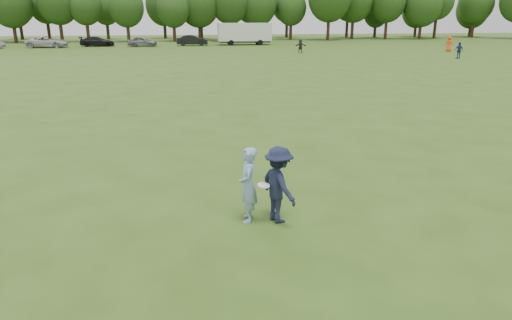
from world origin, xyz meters
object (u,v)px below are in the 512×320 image
at_px(car_c, 47,42).
at_px(car_f, 192,40).
at_px(player_far_d, 300,46).
at_px(player_far_b, 459,50).
at_px(cargo_trailer, 245,33).
at_px(defender, 279,185).
at_px(field_cone, 331,55).
at_px(player_far_c, 449,44).
at_px(thrower, 248,185).
at_px(car_e, 142,42).
at_px(car_d, 97,41).

xyz_separation_m(car_c, car_f, (20.11, 1.20, -0.01)).
bearing_deg(car_f, player_far_d, -137.35).
relative_size(player_far_b, cargo_trailer, 0.19).
height_order(defender, field_cone, defender).
relative_size(player_far_c, field_cone, 6.28).
bearing_deg(thrower, cargo_trailer, 179.12).
bearing_deg(player_far_b, player_far_c, 134.46).
distance_m(thrower, car_f, 61.32).
bearing_deg(cargo_trailer, defender, -97.09).
bearing_deg(player_far_b, player_far_d, -145.49).
height_order(car_e, cargo_trailer, cargo_trailer).
xyz_separation_m(player_far_c, car_e, (-38.43, 15.50, -0.24)).
height_order(player_far_d, car_c, player_far_d).
bearing_deg(defender, player_far_d, -36.36).
relative_size(player_far_b, car_c, 0.31).
height_order(player_far_c, car_d, player_far_c).
bearing_deg(thrower, player_far_b, 149.27).
height_order(defender, player_far_c, player_far_c).
height_order(player_far_c, field_cone, player_far_c).
bearing_deg(player_far_d, defender, -110.81).
bearing_deg(car_d, thrower, -169.38).
xyz_separation_m(car_e, cargo_trailer, (15.06, 1.64, 1.07)).
height_order(player_far_c, car_c, player_far_c).
relative_size(car_f, cargo_trailer, 0.51).
xyz_separation_m(field_cone, cargo_trailer, (-6.82, 21.17, 1.63)).
distance_m(defender, car_d, 63.37).
distance_m(car_e, cargo_trailer, 15.19).
height_order(car_d, cargo_trailer, cargo_trailer).
bearing_deg(car_e, cargo_trailer, -78.63).
bearing_deg(player_far_c, field_cone, 49.91).
bearing_deg(player_far_b, field_cone, -132.08).
bearing_deg(cargo_trailer, car_c, -176.67).
bearing_deg(cargo_trailer, player_far_c, -36.26).
xyz_separation_m(thrower, field_cone, (15.17, 40.59, -0.69)).
height_order(thrower, car_e, thrower).
bearing_deg(player_far_b, cargo_trailer, -163.77).
distance_m(car_c, car_d, 6.60).
distance_m(defender, player_far_b, 44.60).
distance_m(thrower, player_far_b, 44.89).
relative_size(defender, player_far_c, 0.91).
relative_size(car_d, car_e, 1.16).
height_order(player_far_c, player_far_d, player_far_c).
bearing_deg(player_far_d, car_c, 150.68).
height_order(car_f, cargo_trailer, cargo_trailer).
relative_size(car_e, car_f, 0.90).
bearing_deg(field_cone, car_f, 125.34).
bearing_deg(player_far_d, car_e, 138.44).
relative_size(thrower, car_c, 0.31).
height_order(thrower, cargo_trailer, cargo_trailer).
height_order(defender, cargo_trailer, cargo_trailer).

